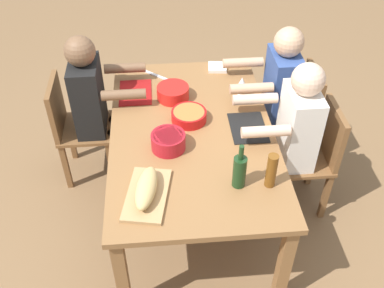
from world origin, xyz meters
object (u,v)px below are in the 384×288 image
diner_far_left (276,91)px  serving_bowl_greens (173,92)px  cutting_board (147,195)px  napkin_stack (217,67)px  diner_far_center (292,130)px  serving_bowl_pasta (168,140)px  chair_far_center (313,153)px  wine_bottle (240,171)px  dining_table (192,140)px  serving_bowl_fruit (189,115)px  bread_loaf (146,188)px  chair_near_left (74,124)px  diner_near_left (95,100)px  wine_glass (242,84)px  chair_far_left (296,112)px  beer_bottle (271,171)px

diner_far_left → serving_bowl_greens: (0.09, -0.77, 0.10)m
cutting_board → napkin_stack: (-1.28, 0.56, 0.00)m
diner_far_center → serving_bowl_pasta: size_ratio=5.65×
chair_far_center → napkin_stack: 0.98m
chair_far_center → wine_bottle: bearing=-51.7°
dining_table → serving_bowl_fruit: size_ratio=7.30×
serving_bowl_greens → cutting_board: size_ratio=0.56×
diner_far_center → serving_bowl_fruit: bearing=-99.7°
diner_far_center → bread_loaf: bearing=-60.7°
chair_near_left → serving_bowl_pasta: 0.98m
diner_near_left → wine_glass: bearing=83.2°
diner_near_left → wine_bottle: (0.96, 0.89, 0.15)m
chair_far_left → bread_loaf: bearing=-48.7°
napkin_stack → cutting_board: bearing=-23.6°
dining_table → diner_far_left: 0.81m
cutting_board → bread_loaf: size_ratio=1.25×
serving_bowl_fruit → serving_bowl_greens: (-0.26, -0.09, 0.01)m
serving_bowl_fruit → cutting_board: serving_bowl_fruit is taller
chair_near_left → serving_bowl_pasta: size_ratio=4.00×
chair_far_left → beer_bottle: size_ratio=3.86×
diner_far_left → chair_near_left: size_ratio=1.41×
dining_table → beer_bottle: beer_bottle is taller
diner_far_center → chair_far_left: bearing=158.6°
serving_bowl_pasta → serving_bowl_greens: serving_bowl_pasta is taller
chair_far_center → serving_bowl_pasta: 1.07m
serving_bowl_greens → bread_loaf: bread_loaf is taller
serving_bowl_pasta → wine_bottle: bearing=47.5°
dining_table → diner_far_left: (-0.47, 0.67, 0.04)m
chair_far_left → wine_bottle: (0.96, -0.63, 0.37)m
serving_bowl_fruit → wine_bottle: wine_bottle is taller
dining_table → wine_bottle: wine_bottle is taller
chair_near_left → wine_bottle: 1.49m
diner_far_left → cutting_board: (1.01, -0.96, 0.05)m
diner_far_center → serving_bowl_greens: (-0.38, -0.77, 0.10)m
bread_loaf → wine_bottle: size_ratio=1.10×
diner_far_center → diner_near_left: 1.41m
chair_far_center → serving_bowl_fruit: (-0.12, -0.86, 0.30)m
diner_far_center → wine_bottle: bearing=-41.9°
dining_table → beer_bottle: (0.51, 0.40, 0.19)m
diner_far_left → chair_near_left: (0.00, -1.51, -0.21)m
chair_near_left → serving_bowl_greens: chair_near_left is taller
chair_far_left → napkin_stack: size_ratio=6.07×
serving_bowl_greens → wine_bottle: bearing=20.1°
diner_far_left → chair_far_left: bearing=90.0°
bread_loaf → dining_table: bearing=151.2°
bread_loaf → serving_bowl_greens: bearing=168.0°
dining_table → beer_bottle: size_ratio=7.73×
chair_far_center → serving_bowl_greens: (-0.38, -0.95, 0.31)m
serving_bowl_pasta → diner_near_left: bearing=-140.6°
diner_near_left → serving_bowl_pasta: 0.80m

